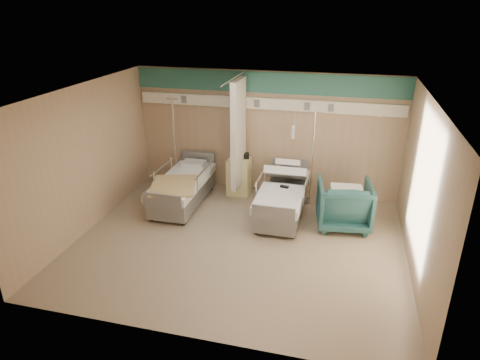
% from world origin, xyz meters
% --- Properties ---
extents(ground, '(6.00, 5.00, 0.00)m').
position_xyz_m(ground, '(0.00, 0.00, 0.00)').
color(ground, gray).
rests_on(ground, ground).
extents(room_walls, '(6.04, 5.04, 2.82)m').
position_xyz_m(room_walls, '(-0.03, 0.25, 1.86)').
color(room_walls, tan).
rests_on(room_walls, ground).
extents(bed_right, '(1.00, 2.16, 0.63)m').
position_xyz_m(bed_right, '(0.60, 1.30, 0.32)').
color(bed_right, white).
rests_on(bed_right, ground).
extents(bed_left, '(1.00, 2.16, 0.63)m').
position_xyz_m(bed_left, '(-1.60, 1.30, 0.32)').
color(bed_left, white).
rests_on(bed_left, ground).
extents(bedside_cabinet, '(0.50, 0.48, 0.85)m').
position_xyz_m(bedside_cabinet, '(-0.55, 2.20, 0.42)').
color(bedside_cabinet, '#F0E896').
rests_on(bedside_cabinet, ground).
extents(visitor_armchair, '(1.14, 1.17, 0.94)m').
position_xyz_m(visitor_armchair, '(1.85, 1.18, 0.47)').
color(visitor_armchair, '#204E50').
rests_on(visitor_armchair, ground).
extents(waffle_blanket, '(0.65, 0.59, 0.07)m').
position_xyz_m(waffle_blanket, '(1.88, 1.14, 0.98)').
color(waffle_blanket, silver).
rests_on(waffle_blanket, visitor_armchair).
extents(iv_stand_right, '(0.37, 0.37, 2.08)m').
position_xyz_m(iv_stand_right, '(1.10, 2.12, 0.43)').
color(iv_stand_right, silver).
rests_on(iv_stand_right, ground).
extents(iv_stand_left, '(0.39, 0.39, 2.17)m').
position_xyz_m(iv_stand_left, '(-2.08, 2.15, 0.45)').
color(iv_stand_left, silver).
rests_on(iv_stand_left, ground).
extents(call_remote, '(0.18, 0.11, 0.04)m').
position_xyz_m(call_remote, '(0.63, 1.34, 0.65)').
color(call_remote, black).
rests_on(call_remote, bed_right).
extents(tan_blanket, '(1.16, 1.31, 0.04)m').
position_xyz_m(tan_blanket, '(-1.61, 0.84, 0.65)').
color(tan_blanket, tan).
rests_on(tan_blanket, bed_left).
extents(toiletry_bag, '(0.26, 0.21, 0.13)m').
position_xyz_m(toiletry_bag, '(-0.45, 2.26, 0.91)').
color(toiletry_bag, black).
rests_on(toiletry_bag, bedside_cabinet).
extents(white_cup, '(0.13, 0.13, 0.14)m').
position_xyz_m(white_cup, '(-0.74, 2.29, 0.92)').
color(white_cup, white).
rests_on(white_cup, bedside_cabinet).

